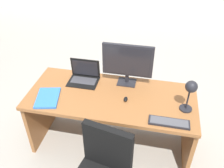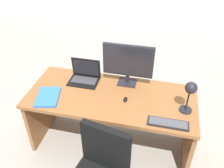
{
  "view_description": "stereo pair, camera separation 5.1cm",
  "coord_description": "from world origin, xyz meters",
  "px_view_note": "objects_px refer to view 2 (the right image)",
  "views": [
    {
      "loc": [
        0.41,
        -1.92,
        2.31
      ],
      "look_at": [
        0.0,
        0.04,
        0.85
      ],
      "focal_mm": 39.17,
      "sensor_mm": 36.0,
      "label": 1
    },
    {
      "loc": [
        0.46,
        -1.91,
        2.31
      ],
      "look_at": [
        0.0,
        0.04,
        0.85
      ],
      "focal_mm": 39.17,
      "sensor_mm": 36.0,
      "label": 2
    }
  ],
  "objects_px": {
    "desk_lamp": "(190,91)",
    "keyboard": "(168,123)",
    "monitor": "(128,62)",
    "laptop": "(85,73)",
    "mouse": "(125,99)",
    "desk": "(112,107)",
    "book": "(48,97)"
  },
  "relations": [
    {
      "from": "desk_lamp",
      "to": "keyboard",
      "type": "bearing_deg",
      "value": -127.37
    },
    {
      "from": "monitor",
      "to": "laptop",
      "type": "distance_m",
      "value": 0.51
    },
    {
      "from": "desk",
      "to": "monitor",
      "type": "relative_size",
      "value": 3.26
    },
    {
      "from": "laptop",
      "to": "book",
      "type": "distance_m",
      "value": 0.49
    },
    {
      "from": "keyboard",
      "to": "desk_lamp",
      "type": "distance_m",
      "value": 0.34
    },
    {
      "from": "mouse",
      "to": "desk_lamp",
      "type": "height_order",
      "value": "desk_lamp"
    },
    {
      "from": "keyboard",
      "to": "desk_lamp",
      "type": "relative_size",
      "value": 1.05
    },
    {
      "from": "desk",
      "to": "desk_lamp",
      "type": "height_order",
      "value": "desk_lamp"
    },
    {
      "from": "laptop",
      "to": "mouse",
      "type": "bearing_deg",
      "value": -28.06
    },
    {
      "from": "monitor",
      "to": "laptop",
      "type": "bearing_deg",
      "value": -176.59
    },
    {
      "from": "monitor",
      "to": "keyboard",
      "type": "relative_size",
      "value": 1.45
    },
    {
      "from": "mouse",
      "to": "book",
      "type": "distance_m",
      "value": 0.79
    },
    {
      "from": "keyboard",
      "to": "laptop",
      "type": "bearing_deg",
      "value": 151.75
    },
    {
      "from": "keyboard",
      "to": "mouse",
      "type": "bearing_deg",
      "value": 151.53
    },
    {
      "from": "laptop",
      "to": "keyboard",
      "type": "bearing_deg",
      "value": -28.25
    },
    {
      "from": "desk",
      "to": "book",
      "type": "distance_m",
      "value": 0.69
    },
    {
      "from": "desk",
      "to": "laptop",
      "type": "xyz_separation_m",
      "value": [
        -0.35,
        0.18,
        0.28
      ]
    },
    {
      "from": "laptop",
      "to": "book",
      "type": "height_order",
      "value": "laptop"
    },
    {
      "from": "laptop",
      "to": "monitor",
      "type": "bearing_deg",
      "value": 3.41
    },
    {
      "from": "desk_lamp",
      "to": "book",
      "type": "distance_m",
      "value": 1.38
    },
    {
      "from": "desk",
      "to": "desk_lamp",
      "type": "bearing_deg",
      "value": -9.92
    },
    {
      "from": "keyboard",
      "to": "desk_lamp",
      "type": "xyz_separation_m",
      "value": [
        0.15,
        0.2,
        0.24
      ]
    },
    {
      "from": "mouse",
      "to": "laptop",
      "type": "bearing_deg",
      "value": 151.94
    },
    {
      "from": "monitor",
      "to": "keyboard",
      "type": "xyz_separation_m",
      "value": [
        0.47,
        -0.54,
        -0.26
      ]
    },
    {
      "from": "keyboard",
      "to": "book",
      "type": "relative_size",
      "value": 1.03
    },
    {
      "from": "monitor",
      "to": "desk_lamp",
      "type": "xyz_separation_m",
      "value": [
        0.62,
        -0.34,
        -0.02
      ]
    },
    {
      "from": "mouse",
      "to": "desk_lamp",
      "type": "bearing_deg",
      "value": -3.49
    },
    {
      "from": "laptop",
      "to": "keyboard",
      "type": "xyz_separation_m",
      "value": [
        0.94,
        -0.51,
        -0.06
      ]
    },
    {
      "from": "keyboard",
      "to": "desk_lamp",
      "type": "height_order",
      "value": "desk_lamp"
    },
    {
      "from": "monitor",
      "to": "laptop",
      "type": "xyz_separation_m",
      "value": [
        -0.47,
        -0.03,
        -0.2
      ]
    },
    {
      "from": "laptop",
      "to": "desk_lamp",
      "type": "height_order",
      "value": "desk_lamp"
    },
    {
      "from": "keyboard",
      "to": "mouse",
      "type": "relative_size",
      "value": 5.15
    }
  ]
}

